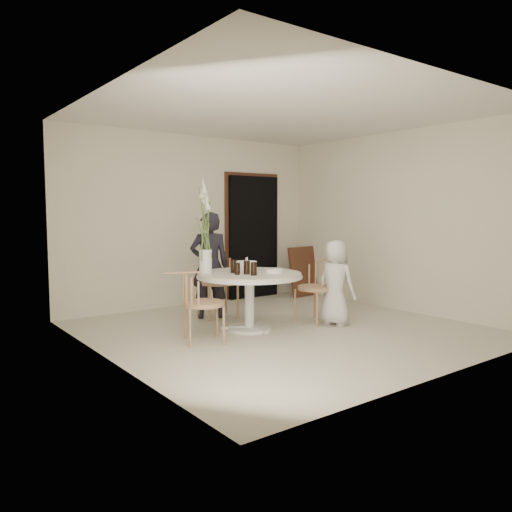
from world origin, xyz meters
TOP-DOWN VIEW (x-y plane):
  - ground at (0.00, 0.00)m, footprint 4.50×4.50m
  - room_shell at (0.00, 0.00)m, footprint 4.50×4.50m
  - doorway at (1.15, 2.19)m, footprint 1.00×0.10m
  - door_trim at (1.15, 2.23)m, footprint 1.12×0.03m
  - table at (-0.35, 0.25)m, footprint 1.33×1.33m
  - picture_frame at (1.95, 1.76)m, footprint 0.67×0.26m
  - chair_far at (-0.24, 1.26)m, footprint 0.58×0.61m
  - chair_right at (0.76, 0.08)m, footprint 0.55×0.51m
  - chair_left at (-1.22, 0.13)m, footprint 0.59×0.57m
  - girl at (-0.37, 1.17)m, footprint 0.64×0.54m
  - boy at (0.73, -0.20)m, footprint 0.43×0.59m
  - birthday_cake at (-0.32, 0.37)m, footprint 0.28×0.28m
  - cola_tumbler_a at (-0.46, 0.16)m, footprint 0.09×0.09m
  - cola_tumbler_b at (-0.46, 0.01)m, footprint 0.09×0.09m
  - cola_tumbler_c at (-0.58, 0.19)m, footprint 0.07×0.07m
  - cola_tumbler_d at (-0.52, 0.36)m, footprint 0.09×0.09m
  - plate_stack at (-0.09, 0.08)m, footprint 0.28×0.28m
  - flower_vase at (-0.82, 0.54)m, footprint 0.16×0.16m

SIDE VIEW (x-z plane):
  - ground at x=0.00m, z-range 0.00..0.00m
  - picture_frame at x=1.95m, z-range 0.00..0.87m
  - chair_left at x=-1.22m, z-range 0.12..0.95m
  - chair_right at x=0.76m, z-range 0.13..0.99m
  - boy at x=0.73m, z-range 0.00..1.13m
  - chair_far at x=-0.24m, z-range 0.14..1.07m
  - table at x=-0.35m, z-range 0.25..0.98m
  - girl at x=-0.37m, z-range 0.00..1.49m
  - plate_stack at x=-0.09m, z-range 0.73..0.78m
  - birthday_cake at x=-0.32m, z-range 0.71..0.89m
  - cola_tumbler_c at x=-0.58m, z-range 0.73..0.87m
  - cola_tumbler_b at x=-0.46m, z-range 0.73..0.89m
  - cola_tumbler_a at x=-0.46m, z-range 0.73..0.89m
  - cola_tumbler_d at x=-0.52m, z-range 0.73..0.90m
  - doorway at x=1.15m, z-range 0.00..2.10m
  - door_trim at x=1.15m, z-range 0.00..2.22m
  - flower_vase at x=-0.82m, z-range 0.63..1.81m
  - room_shell at x=0.00m, z-range -0.63..3.87m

